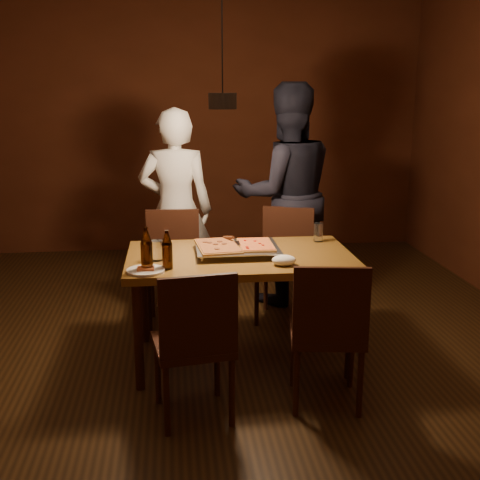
{
  "coord_description": "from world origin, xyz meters",
  "views": [
    {
      "loc": [
        -0.33,
        -3.89,
        1.83
      ],
      "look_at": [
        0.11,
        -0.05,
        0.85
      ],
      "focal_mm": 45.0,
      "sensor_mm": 36.0,
      "label": 1
    }
  ],
  "objects": [
    {
      "name": "room_shell",
      "position": [
        0.0,
        0.0,
        1.4
      ],
      "size": [
        6.0,
        6.0,
        6.0
      ],
      "color": "#36210E",
      "rests_on": "ground"
    },
    {
      "name": "dining_table",
      "position": [
        0.11,
        -0.05,
        0.68
      ],
      "size": [
        1.5,
        0.9,
        0.75
      ],
      "color": "#8E6024",
      "rests_on": "floor"
    },
    {
      "name": "chair_far_left",
      "position": [
        -0.34,
        0.71,
        0.54
      ],
      "size": [
        0.43,
        0.43,
        0.49
      ],
      "rotation": [
        0.0,
        0.0,
        3.11
      ],
      "color": "#38190F",
      "rests_on": "floor"
    },
    {
      "name": "chair_far_right",
      "position": [
        0.56,
        0.72,
        0.54
      ],
      "size": [
        0.54,
        0.54,
        0.49
      ],
      "rotation": [
        0.0,
        0.0,
        2.79
      ],
      "color": "#38190F",
      "rests_on": "floor"
    },
    {
      "name": "chair_near_left",
      "position": [
        -0.23,
        -0.84,
        0.54
      ],
      "size": [
        0.48,
        0.48,
        0.49
      ],
      "rotation": [
        0.0,
        0.0,
        0.15
      ],
      "color": "#38190F",
      "rests_on": "floor"
    },
    {
      "name": "chair_near_right",
      "position": [
        0.53,
        -0.77,
        0.54
      ],
      "size": [
        0.48,
        0.48,
        0.49
      ],
      "rotation": [
        0.0,
        0.0,
        -0.15
      ],
      "color": "#38190F",
      "rests_on": "floor"
    },
    {
      "name": "pizza_tray",
      "position": [
        0.09,
        -0.01,
        0.77
      ],
      "size": [
        0.56,
        0.46,
        0.05
      ],
      "primitive_type": "cube",
      "rotation": [
        0.0,
        0.0,
        0.03
      ],
      "color": "silver",
      "rests_on": "dining_table"
    },
    {
      "name": "pizza_meat",
      "position": [
        -0.04,
        -0.02,
        0.81
      ],
      "size": [
        0.3,
        0.44,
        0.02
      ],
      "primitive_type": "cube",
      "rotation": [
        0.0,
        0.0,
        0.09
      ],
      "color": "maroon",
      "rests_on": "pizza_tray"
    },
    {
      "name": "pizza_cheese",
      "position": [
        0.22,
        -0.01,
        0.81
      ],
      "size": [
        0.23,
        0.36,
        0.02
      ],
      "primitive_type": "cube",
      "rotation": [
        0.0,
        0.0,
        -0.01
      ],
      "color": "gold",
      "rests_on": "pizza_tray"
    },
    {
      "name": "spatula",
      "position": [
        0.1,
        0.01,
        0.81
      ],
      "size": [
        0.19,
        0.26,
        0.04
      ],
      "primitive_type": null,
      "rotation": [
        0.0,
        0.0,
        0.45
      ],
      "color": "silver",
      "rests_on": "pizza_tray"
    },
    {
      "name": "beer_bottle_a",
      "position": [
        -0.5,
        -0.35,
        0.89
      ],
      "size": [
        0.07,
        0.07,
        0.27
      ],
      "color": "black",
      "rests_on": "dining_table"
    },
    {
      "name": "beer_bottle_b",
      "position": [
        -0.37,
        -0.32,
        0.87
      ],
      "size": [
        0.06,
        0.06,
        0.24
      ],
      "color": "black",
      "rests_on": "dining_table"
    },
    {
      "name": "water_glass_left",
      "position": [
        -0.44,
        -0.13,
        0.82
      ],
      "size": [
        0.08,
        0.08,
        0.13
      ],
      "primitive_type": "cylinder",
      "color": "silver",
      "rests_on": "dining_table"
    },
    {
      "name": "water_glass_right",
      "position": [
        0.71,
        0.24,
        0.82
      ],
      "size": [
        0.07,
        0.07,
        0.13
      ],
      "primitive_type": "cylinder",
      "color": "silver",
      "rests_on": "dining_table"
    },
    {
      "name": "plate_slice",
      "position": [
        -0.51,
        -0.37,
        0.76
      ],
      "size": [
        0.23,
        0.23,
        0.03
      ],
      "color": "white",
      "rests_on": "dining_table"
    },
    {
      "name": "napkin",
      "position": [
        0.35,
        -0.33,
        0.78
      ],
      "size": [
        0.15,
        0.12,
        0.06
      ],
      "primitive_type": "ellipsoid",
      "color": "white",
      "rests_on": "dining_table"
    },
    {
      "name": "diner_white",
      "position": [
        -0.31,
        1.07,
        0.84
      ],
      "size": [
        0.66,
        0.47,
        1.68
      ],
      "primitive_type": "imported",
      "rotation": [
        0.0,
        0.0,
        3.03
      ],
      "color": "white",
      "rests_on": "floor"
    },
    {
      "name": "diner_dark",
      "position": [
        0.63,
        1.11,
        0.94
      ],
      "size": [
        0.99,
        0.81,
        1.88
      ],
      "primitive_type": "imported",
      "rotation": [
        0.0,
        0.0,
        3.25
      ],
      "color": "black",
      "rests_on": "floor"
    },
    {
      "name": "pendant_lamp",
      "position": [
        0.0,
        0.0,
        1.76
      ],
      "size": [
        0.18,
        0.18,
        1.1
      ],
      "color": "black",
      "rests_on": "ceiling"
    }
  ]
}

